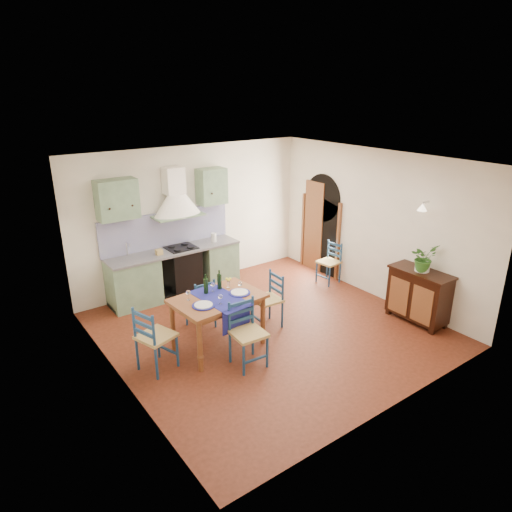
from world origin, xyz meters
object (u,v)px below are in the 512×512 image
at_px(dining_table, 218,303).
at_px(chair_near, 247,333).
at_px(potted_plant, 424,258).
at_px(sideboard, 419,294).

height_order(dining_table, chair_near, dining_table).
bearing_deg(chair_near, potted_plant, -11.62).
xyz_separation_m(chair_near, sideboard, (3.12, -0.65, 0.00)).
distance_m(dining_table, potted_plant, 3.48).
height_order(dining_table, sideboard, dining_table).
bearing_deg(chair_near, dining_table, 97.09).
xyz_separation_m(dining_table, chair_near, (0.08, -0.65, -0.24)).
bearing_deg(sideboard, chair_near, 168.31).
relative_size(chair_near, potted_plant, 2.08).
xyz_separation_m(dining_table, sideboard, (3.21, -1.29, -0.24)).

